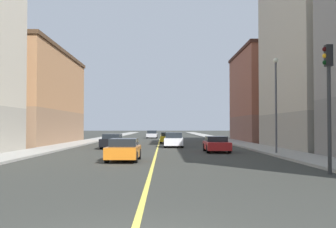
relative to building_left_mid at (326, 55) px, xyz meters
name	(u,v)px	position (x,y,z in m)	size (l,w,h in m)	color
sidewalk_left	(228,141)	(-5.77, 19.17, -8.33)	(2.85, 168.00, 0.15)	#9E9B93
sidewalk_right	(90,141)	(-24.33, 19.17, -8.33)	(2.85, 168.00, 0.15)	#9E9B93
lane_center_stripe	(159,141)	(-15.05, 19.17, -8.39)	(0.16, 154.00, 0.01)	#E5D14C
building_left_mid	(326,55)	(0.00, 0.00, 0.00)	(9.00, 15.07, 16.78)	#9D9688
building_left_far	(271,96)	(0.00, 18.91, -2.32)	(9.00, 16.21, 12.14)	brown
building_right_midblock	(28,97)	(-30.10, 11.10, -3.07)	(9.00, 22.07, 10.64)	#8F6B4F
traffic_light_left_near	(328,89)	(-7.61, -19.35, -4.86)	(0.40, 0.32, 5.41)	#2D2D2D
street_lamp_left_near	(276,95)	(-6.60, -7.55, -4.17)	(0.36, 0.36, 6.69)	#4C4C51
car_white	(174,140)	(-13.51, 3.43, -7.73)	(1.92, 4.09, 1.40)	white
car_black	(112,141)	(-19.12, 0.89, -7.74)	(1.88, 4.03, 1.32)	black
car_red	(216,144)	(-10.38, -4.25, -7.79)	(1.85, 4.60, 1.23)	red
car_silver	(152,134)	(-16.47, 34.69, -7.75)	(1.89, 4.06, 1.33)	silver
car_yellow	(168,138)	(-13.98, 13.07, -7.77)	(1.91, 4.02, 1.30)	gold
car_orange	(124,150)	(-16.79, -12.61, -7.76)	(1.83, 4.05, 1.29)	orange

